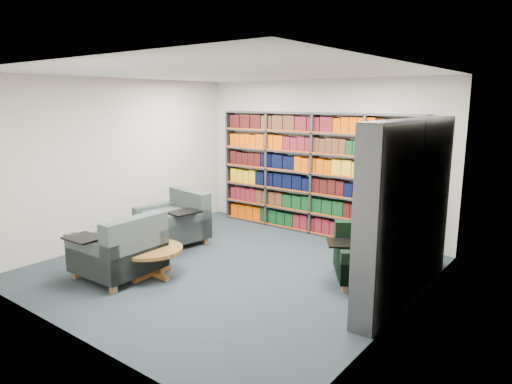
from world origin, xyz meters
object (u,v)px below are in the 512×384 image
Objects in this scene: chair_teal_left at (177,222)px; chair_teal_front at (122,252)px; chair_green_right at (367,258)px; coffee_table at (151,254)px.

chair_teal_left is 1.04× the size of chair_teal_front.
chair_green_right is at bearing 7.32° from chair_teal_left.
chair_teal_front is 0.39m from coffee_table.
chair_green_right is 0.98× the size of chair_teal_front.
chair_teal_front is 1.34× the size of coffee_table.
chair_teal_left is 1.56m from coffee_table.
chair_green_right reaches higher than coffee_table.
chair_teal_left is 3.34m from chair_green_right.
chair_green_right is 2.98m from coffee_table.
chair_green_right is (3.31, 0.43, -0.05)m from chair_teal_left.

